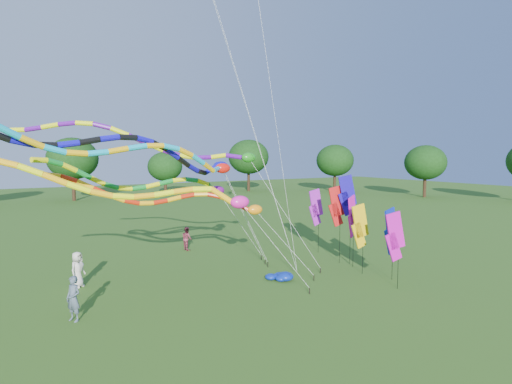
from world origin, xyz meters
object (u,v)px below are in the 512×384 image
tube_kite_orange (134,188)px  person_a (77,269)px  person_b (73,299)px  tube_kite_red (183,199)px  blue_nylon_heap (275,278)px  person_c (187,238)px

tube_kite_orange → person_a: 6.44m
person_b → tube_kite_red: bearing=75.7°
tube_kite_red → blue_nylon_heap: tube_kite_red is taller
tube_kite_red → person_b: (-5.37, -1.85, -3.51)m
person_a → person_c: person_a is taller
tube_kite_orange → blue_nylon_heap: 8.82m
tube_kite_orange → person_b: size_ratio=8.08×
tube_kite_orange → person_b: (-2.56, -0.20, -4.31)m
tube_kite_red → person_a: size_ratio=6.72×
person_b → person_c: person_b is taller
tube_kite_red → tube_kite_orange: tube_kite_orange is taller
tube_kite_orange → person_c: 12.07m
person_a → person_c: (7.78, 5.06, -0.08)m
blue_nylon_heap → person_a: person_a is taller
person_b → tube_kite_orange: bearing=61.1°
person_a → person_c: bearing=-11.4°
blue_nylon_heap → tube_kite_orange: bearing=-178.9°
tube_kite_orange → blue_nylon_heap: size_ratio=11.82×
tube_kite_orange → person_c: bearing=75.1°
tube_kite_orange → person_c: (6.02, 9.49, -4.42)m
person_c → person_b: bearing=131.8°
person_a → person_b: person_b is taller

